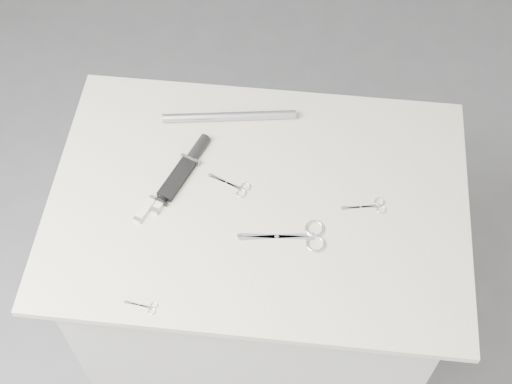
# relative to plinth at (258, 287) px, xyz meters

# --- Properties ---
(ground) EXTENTS (4.00, 4.00, 0.01)m
(ground) POSITION_rel_plinth_xyz_m (0.00, 0.00, -0.46)
(ground) COLOR slate
(ground) RESTS_ON ground
(plinth) EXTENTS (0.90, 0.60, 0.90)m
(plinth) POSITION_rel_plinth_xyz_m (0.00, 0.00, 0.00)
(plinth) COLOR #B7B7B4
(plinth) RESTS_ON ground
(display_board) EXTENTS (1.00, 0.70, 0.02)m
(display_board) POSITION_rel_plinth_xyz_m (0.00, 0.00, 0.46)
(display_board) COLOR beige
(display_board) RESTS_ON plinth
(large_shears) EXTENTS (0.20, 0.09, 0.01)m
(large_shears) POSITION_rel_plinth_xyz_m (0.11, -0.09, 0.47)
(large_shears) COLOR silver
(large_shears) RESTS_ON display_board
(embroidery_scissors_a) EXTENTS (0.11, 0.05, 0.00)m
(embroidery_scissors_a) POSITION_rel_plinth_xyz_m (0.27, 0.01, 0.47)
(embroidery_scissors_a) COLOR silver
(embroidery_scissors_a) RESTS_ON display_board
(embroidery_scissors_b) EXTENTS (0.11, 0.07, 0.00)m
(embroidery_scissors_b) POSITION_rel_plinth_xyz_m (-0.06, 0.03, 0.47)
(embroidery_scissors_b) COLOR silver
(embroidery_scissors_b) RESTS_ON display_board
(tiny_scissors) EXTENTS (0.07, 0.03, 0.00)m
(tiny_scissors) POSITION_rel_plinth_xyz_m (-0.21, -0.31, 0.47)
(tiny_scissors) COLOR silver
(tiny_scissors) RESTS_ON display_board
(sheathed_knife) EXTENTS (0.10, 0.20, 0.03)m
(sheathed_knife) POSITION_rel_plinth_xyz_m (-0.18, 0.07, 0.48)
(sheathed_knife) COLOR black
(sheathed_knife) RESTS_ON display_board
(pocket_knife_a) EXTENTS (0.06, 0.10, 0.01)m
(pocket_knife_a) POSITION_rel_plinth_xyz_m (-0.22, -0.02, 0.48)
(pocket_knife_a) COLOR silver
(pocket_knife_a) RESTS_ON display_board
(pocket_knife_b) EXTENTS (0.04, 0.08, 0.01)m
(pocket_knife_b) POSITION_rel_plinth_xyz_m (-0.26, -0.06, 0.47)
(pocket_knife_b) COLOR silver
(pocket_knife_b) RESTS_ON display_board
(metal_rail) EXTENTS (0.34, 0.07, 0.02)m
(metal_rail) POSITION_rel_plinth_xyz_m (-0.10, 0.24, 0.48)
(metal_rail) COLOR #989BA0
(metal_rail) RESTS_ON display_board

